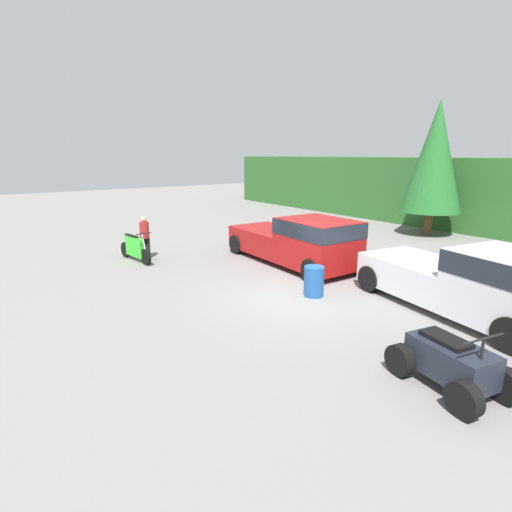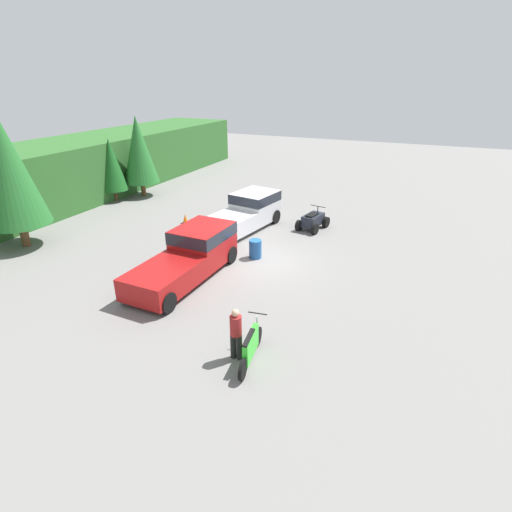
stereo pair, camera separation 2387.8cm
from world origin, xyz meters
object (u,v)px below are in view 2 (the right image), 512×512
object	(u,v)px
quad_atv	(313,221)
steel_barrel	(255,249)
traffic_cone	(185,219)
pickup_truck_second	(246,211)
dirt_bike	(251,347)
pickup_truck_red	(191,253)
rider_person	(236,332)

from	to	relation	value
quad_atv	steel_barrel	bearing A→B (deg)	175.55
quad_atv	traffic_cone	size ratio (longest dim) A/B	3.91
pickup_truck_second	dirt_bike	xyz separation A→B (m)	(-10.35, -4.96, -0.48)
pickup_truck_red	traffic_cone	xyz separation A→B (m)	(5.44, 3.84, -0.72)
quad_atv	traffic_cone	distance (m)	7.29
dirt_bike	traffic_cone	xyz separation A→B (m)	(9.65, 8.50, -0.24)
pickup_truck_second	traffic_cone	distance (m)	3.69
dirt_bike	steel_barrel	distance (m)	7.44
rider_person	traffic_cone	world-z (taller)	rider_person
quad_atv	rider_person	distance (m)	11.83
rider_person	traffic_cone	size ratio (longest dim) A/B	3.10
steel_barrel	rider_person	bearing A→B (deg)	-160.72
pickup_truck_second	pickup_truck_red	bearing A→B (deg)	-167.26
dirt_bike	steel_barrel	bearing A→B (deg)	14.47
steel_barrel	pickup_truck_second	bearing A→B (deg)	30.90
dirt_bike	steel_barrel	world-z (taller)	dirt_bike
dirt_bike	pickup_truck_second	bearing A→B (deg)	17.37
pickup_truck_second	traffic_cone	size ratio (longest dim) A/B	10.13
rider_person	steel_barrel	xyz separation A→B (m)	(6.93, 2.42, -0.49)
steel_barrel	quad_atv	bearing A→B (deg)	-15.70
pickup_truck_second	quad_atv	xyz separation A→B (m)	(1.35, -3.45, -0.51)
pickup_truck_second	traffic_cone	world-z (taller)	pickup_truck_second
dirt_bike	traffic_cone	bearing A→B (deg)	33.18
pickup_truck_red	pickup_truck_second	size ratio (longest dim) A/B	1.03
pickup_truck_red	quad_atv	distance (m)	8.15
pickup_truck_second	dirt_bike	size ratio (longest dim) A/B	2.50
traffic_cone	steel_barrel	distance (m)	6.29
pickup_truck_red	traffic_cone	world-z (taller)	pickup_truck_red
quad_atv	rider_person	xyz separation A→B (m)	(-11.77, -1.07, 0.46)
pickup_truck_red	steel_barrel	size ratio (longest dim) A/B	6.54
pickup_truck_red	rider_person	size ratio (longest dim) A/B	3.38
pickup_truck_red	pickup_truck_second	xyz separation A→B (m)	(6.15, 0.29, -0.00)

